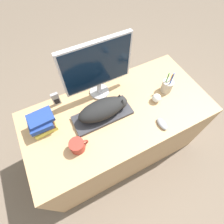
{
  "coord_description": "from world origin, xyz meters",
  "views": [
    {
      "loc": [
        -0.36,
        -0.25,
        1.86
      ],
      "look_at": [
        -0.06,
        0.34,
        0.79
      ],
      "focal_mm": 28.0,
      "sensor_mm": 36.0,
      "label": 1
    }
  ],
  "objects": [
    {
      "name": "desk",
      "position": [
        0.0,
        0.35,
        0.37
      ],
      "size": [
        1.46,
        0.71,
        0.73
      ],
      "color": "tan",
      "rests_on": "ground_plane"
    },
    {
      "name": "cat",
      "position": [
        -0.11,
        0.37,
        0.82
      ],
      "size": [
        0.38,
        0.15,
        0.13
      ],
      "color": "black",
      "rests_on": "keyboard"
    },
    {
      "name": "computer_mouse",
      "position": [
        0.23,
        0.11,
        0.75
      ],
      "size": [
        0.05,
        0.11,
        0.03
      ],
      "color": "gray",
      "rests_on": "desk"
    },
    {
      "name": "baseball",
      "position": [
        0.31,
        0.31,
        0.77
      ],
      "size": [
        0.07,
        0.07,
        0.07
      ],
      "color": "silver",
      "rests_on": "desk"
    },
    {
      "name": "monitor",
      "position": [
        -0.05,
        0.59,
        1.01
      ],
      "size": [
        0.51,
        0.15,
        0.48
      ],
      "color": "#B7B7BC",
      "rests_on": "desk"
    },
    {
      "name": "keyboard",
      "position": [
        -0.12,
        0.37,
        0.75
      ],
      "size": [
        0.44,
        0.18,
        0.02
      ],
      "color": "#2D2D33",
      "rests_on": "desk"
    },
    {
      "name": "book_stack",
      "position": [
        -0.54,
        0.48,
        0.8
      ],
      "size": [
        0.18,
        0.16,
        0.14
      ],
      "color": "#CCC14C",
      "rests_on": "desk"
    },
    {
      "name": "pen_cup",
      "position": [
        0.44,
        0.36,
        0.79
      ],
      "size": [
        0.09,
        0.09,
        0.22
      ],
      "color": "#B2A893",
      "rests_on": "desk"
    },
    {
      "name": "ground_plane",
      "position": [
        0.0,
        0.0,
        0.0
      ],
      "size": [
        12.0,
        12.0,
        0.0
      ],
      "primitive_type": "plane",
      "color": "#6B5B4C"
    },
    {
      "name": "phone",
      "position": [
        -0.39,
        0.64,
        0.79
      ],
      "size": [
        0.05,
        0.02,
        0.12
      ],
      "color": "#99999E",
      "rests_on": "desk"
    },
    {
      "name": "coffee_mug",
      "position": [
        -0.38,
        0.22,
        0.78
      ],
      "size": [
        0.13,
        0.1,
        0.09
      ],
      "color": "#9E2D23",
      "rests_on": "desk"
    }
  ]
}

